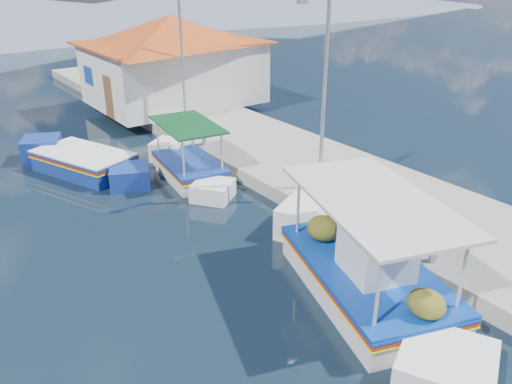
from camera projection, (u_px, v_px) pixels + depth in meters
ground at (237, 274)px, 13.00m from camera, size 160.00×160.00×0.00m
quay at (275, 153)px, 20.49m from camera, size 5.00×44.00×0.50m
bollards at (243, 160)px, 18.64m from camera, size 0.20×17.20×0.30m
main_caique at (363, 273)px, 12.04m from camera, size 4.18×8.11×2.81m
caique_green_canopy at (188, 168)px, 18.78m from camera, size 2.35×6.02×2.27m
caique_blue_hull at (85, 163)px, 19.27m from camera, size 3.59×6.31×1.21m
harbor_building at (173, 58)px, 26.25m from camera, size 10.49×10.49×4.40m
lamp_post_near at (322, 86)px, 15.31m from camera, size 1.21×0.14×6.00m
lamp_post_far at (180, 49)px, 21.95m from camera, size 1.21×0.14×6.00m
mountain_ridge at (5, 14)px, 57.00m from camera, size 171.40×96.00×5.50m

